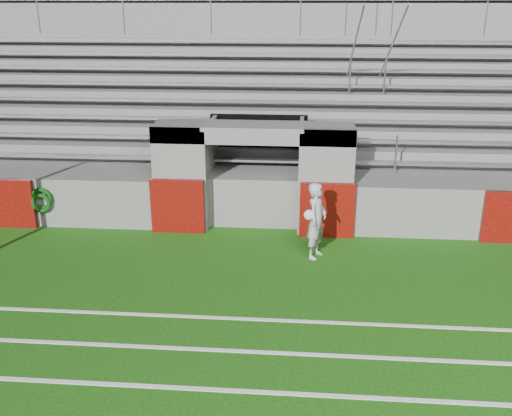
{
  "coord_description": "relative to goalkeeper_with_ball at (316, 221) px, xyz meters",
  "views": [
    {
      "loc": [
        1.15,
        -9.84,
        5.34
      ],
      "look_at": [
        0.2,
        1.8,
        1.1
      ],
      "focal_mm": 40.0,
      "sensor_mm": 36.0,
      "label": 1
    }
  ],
  "objects": [
    {
      "name": "goalkeeper_with_ball",
      "position": [
        0.0,
        0.0,
        0.0
      ],
      "size": [
        0.61,
        0.73,
        1.7
      ],
      "color": "#A6A9AF",
      "rests_on": "ground"
    },
    {
      "name": "hose_coil",
      "position": [
        -6.72,
        1.15,
        -0.13
      ],
      "size": [
        0.58,
        0.15,
        0.63
      ],
      "color": "#0B390C",
      "rests_on": "ground"
    },
    {
      "name": "stadium_structure",
      "position": [
        -1.52,
        6.19,
        0.63
      ],
      "size": [
        26.0,
        8.48,
        5.42
      ],
      "color": "#615F5C",
      "rests_on": "ground"
    },
    {
      "name": "ground",
      "position": [
        -1.52,
        -1.78,
        -0.86
      ],
      "size": [
        90.0,
        90.0,
        0.0
      ],
      "primitive_type": "plane",
      "color": "#174C0C",
      "rests_on": "ground"
    }
  ]
}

